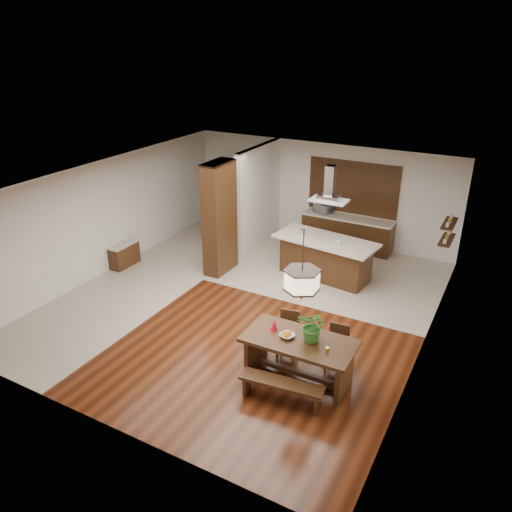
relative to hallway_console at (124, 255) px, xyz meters
The scene contains 25 objects.
room_shell 4.20m from the hallway_console, ahead, with size 9.00×9.04×2.92m.
tile_hallway 1.12m from the hallway_console, 10.68° to the right, with size 2.50×9.00×0.01m, color #C0B4A0.
tile_kitchen 5.57m from the hallway_console, 24.44° to the left, with size 5.50×4.00×0.01m, color #C0B4A0.
soffit_band 4.60m from the hallway_console, ahead, with size 8.00×9.00×0.02m, color #3B1A0E.
partition_pier 2.85m from the hallway_console, 22.54° to the left, with size 0.45×1.00×2.90m, color black.
partition_stub 4.09m from the hallway_console, 52.14° to the left, with size 0.18×2.40×2.90m, color silver.
hallway_console is the anchor object (origin of this frame).
hallway_doorway 4.41m from the hallway_console, 75.20° to the left, with size 1.10×0.20×2.10m, color black.
rear_counter 6.26m from the hallway_console, 39.75° to the left, with size 2.60×0.62×0.95m.
kitchen_window 6.58m from the hallway_console, 41.53° to the left, with size 2.60×0.08×1.50m, color brown.
shelf_lower 8.12m from the hallway_console, 17.35° to the left, with size 0.26×0.90×0.04m, color black.
shelf_upper 8.18m from the hallway_console, 17.35° to the left, with size 0.26×0.90×0.04m, color black.
dining_table 6.41m from the hallway_console, 19.51° to the right, with size 1.99×1.01×0.83m.
dining_bench 6.68m from the hallway_console, 25.28° to the right, with size 1.45×0.32×0.41m, color black, non-canonical shape.
dining_chair_left 5.74m from the hallway_console, 15.54° to the right, with size 0.39×0.39×0.87m, color black, non-canonical shape.
dining_chair_right 6.70m from the hallway_console, 13.17° to the right, with size 0.38×0.38×0.85m, color black, non-canonical shape.
pendant_lantern 6.68m from the hallway_console, 19.51° to the right, with size 0.64×0.64×1.31m, color beige, non-canonical shape.
foliage_plant 6.63m from the hallway_console, 18.30° to the right, with size 0.52×0.45×0.58m, color #307025.
fruit_bowl 6.23m from the hallway_console, 20.57° to the right, with size 0.26×0.26×0.06m, color #BEB3A6.
napkin_cone 5.92m from the hallway_console, 20.71° to the right, with size 0.14×0.14×0.22m, color #B30C22.
gold_ornament 7.00m from the hallway_console, 18.91° to the right, with size 0.06×0.06×0.09m, color gold.
kitchen_island 5.31m from the hallway_console, 21.44° to the left, with size 2.67×1.43×1.05m.
range_hood 5.73m from the hallway_console, 21.49° to the left, with size 0.90×0.55×0.87m, color silver, non-canonical shape.
island_cup 5.68m from the hallway_console, 18.78° to the left, with size 0.11×0.11×0.09m, color silver.
microwave 5.75m from the hallway_console, 45.02° to the left, with size 0.52×0.35×0.29m, color #B4B7BC.
Camera 1 is at (5.07, -8.78, 5.76)m, focal length 35.00 mm.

